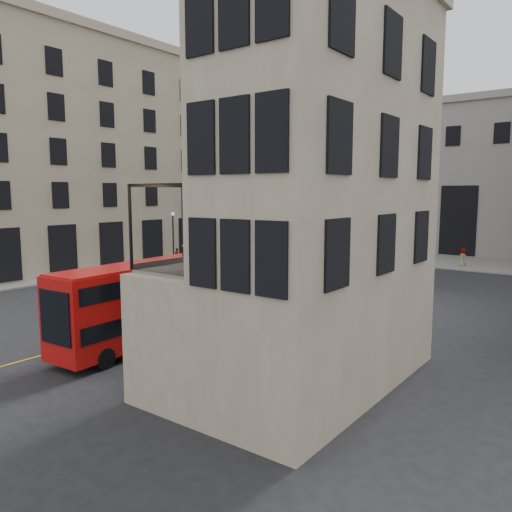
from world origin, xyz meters
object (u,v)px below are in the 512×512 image
Objects in this scene: pedestrian_d at (463,258)px; cafe_chair_a at (226,262)px; pedestrian_c at (363,254)px; cafe_chair_b at (273,252)px; bus_near at (148,299)px; cafe_table_mid at (240,245)px; bus_far at (286,235)px; cafe_table_far at (280,240)px; car_c at (276,252)px; traffic_light_far at (252,236)px; pedestrian_a at (218,252)px; cafe_chair_c at (292,249)px; pedestrian_b at (310,252)px; pedestrian_e at (177,256)px; car_b at (294,261)px; cafe_chair_d at (317,247)px; cafe_table_near at (191,252)px; street_lamp_b at (350,237)px; cyclist at (224,281)px; street_lamp_a at (173,242)px; traffic_light_near at (272,262)px; bicycle at (219,277)px; car_a at (173,271)px.

cafe_chair_a reaches higher than pedestrian_d.
cafe_chair_b is at bearing 94.01° from pedestrian_c.
cafe_table_mid is (5.28, 0.39, 2.83)m from bus_near.
cafe_chair_a is at bearing -59.37° from bus_far.
cafe_table_far reaches higher than cafe_table_mid.
traffic_light_far is at bearing 30.87° from car_c.
cafe_chair_c is at bearing -26.89° from pedestrian_a.
cafe_table_mid is (14.55, -30.16, 4.21)m from pedestrian_b.
pedestrian_e is at bearing 142.88° from cafe_chair_b.
car_b is 8.90m from car_c.
cafe_chair_d reaches higher than car_b.
car_c is 2.54× the size of pedestrian_c.
bus_near is at bearing 147.42° from pedestrian_d.
pedestrian_c is at bearing 85.41° from pedestrian_d.
car_b is 6.48× the size of cafe_table_near.
pedestrian_b is at bearing -125.49° from street_lamp_b.
pedestrian_a is at bearing -141.91° from street_lamp_b.
cafe_table_far reaches higher than pedestrian_a.
street_lamp_b is at bearing 109.09° from cafe_table_mid.
bus_near is 6.20× the size of cyclist.
cafe_chair_a is (25.96, -22.84, 4.09)m from pedestrian_e.
car_b is 8.73m from pedestrian_c.
cafe_table_mid is (22.78, -18.04, 2.66)m from street_lamp_a.
car_b is at bearing 120.62° from cafe_chair_b.
cafe_table_mid is (12.28, -23.41, 4.26)m from car_b.
pedestrian_d is 34.33m from cafe_chair_b.
pedestrian_d is at bearing 3.93° from bus_far.
cafe_chair_a is at bearing 115.85° from car_c.
street_lamp_b is (-5.00, 22.00, -0.03)m from traffic_light_near.
cafe_chair_b is (19.85, -29.17, 4.17)m from car_c.
street_lamp_b is 18.96m from pedestrian_e.
cafe_table_mid is (19.66, -33.26, 2.82)m from bus_far.
cafe_chair_b is (20.93, -32.73, 2.59)m from bus_far.
cafe_table_near reaches higher than pedestrian_c.
car_b is 24.61m from cafe_table_far.
traffic_light_far reaches higher than pedestrian_e.
pedestrian_d is 37.94m from cafe_table_near.
cyclist is 16.29m from cafe_table_mid.
bus_far reaches higher than pedestrian_b.
street_lamp_b is 3.43× the size of bicycle.
cafe_table_mid reaches higher than bicycle.
traffic_light_far reaches higher than pedestrian_c.
bicycle is (3.77, 1.49, -0.35)m from car_a.
bus_far is at bearing 120.59° from cafe_table_mid.
pedestrian_b is 0.90× the size of pedestrian_d.
car_c is (-6.30, 6.29, -0.14)m from car_b.
street_lamp_a is 29.83m from cafe_chair_c.
street_lamp_a is (-2.00, -10.00, -0.03)m from traffic_light_far.
street_lamp_b is at bearing 107.89° from cafe_table_near.
cafe_chair_a is (21.54, -36.38, 2.64)m from bus_far.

